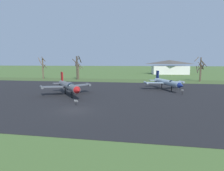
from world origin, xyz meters
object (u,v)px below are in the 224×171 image
Objects in this scene: info_placard_rear_left at (182,92)px; visitor_building at (169,67)px; info_placard_front_left at (76,102)px; jet_fighter_rear_left at (167,82)px; jet_fighter_front_left at (68,86)px.

info_placard_rear_left is 0.05× the size of visitor_building.
info_placard_front_left is 0.07× the size of jet_fighter_rear_left.
visitor_building is (8.75, 62.59, 1.91)m from jet_fighter_rear_left.
jet_fighter_rear_left is 6.76m from info_placard_rear_left.
jet_fighter_rear_left is 0.62× the size of visitor_building.
info_placard_rear_left is at bearing 34.26° from info_placard_front_left.
info_placard_front_left is at bearing -106.67° from visitor_building.
jet_fighter_front_left reaches higher than info_placard_rear_left.
jet_fighter_front_left reaches higher than info_placard_front_left.
jet_fighter_rear_left is at bearing 109.58° from info_placard_rear_left.
visitor_building reaches higher than jet_fighter_rear_left.
info_placard_front_left is 24.05m from jet_fighter_rear_left.
info_placard_front_left is 0.81× the size of info_placard_rear_left.
visitor_building is at bearing 68.73° from jet_fighter_front_left.
jet_fighter_front_left reaches higher than jet_fighter_rear_left.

